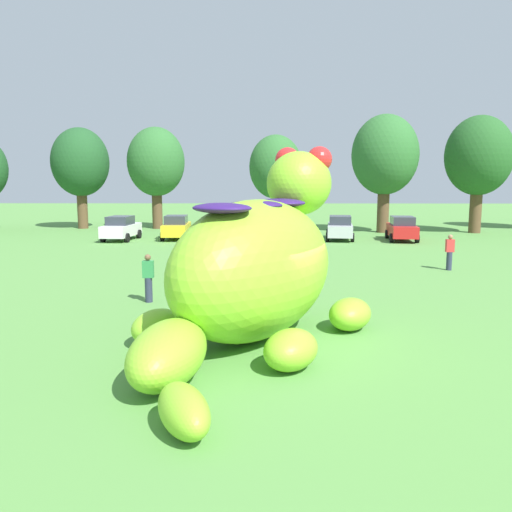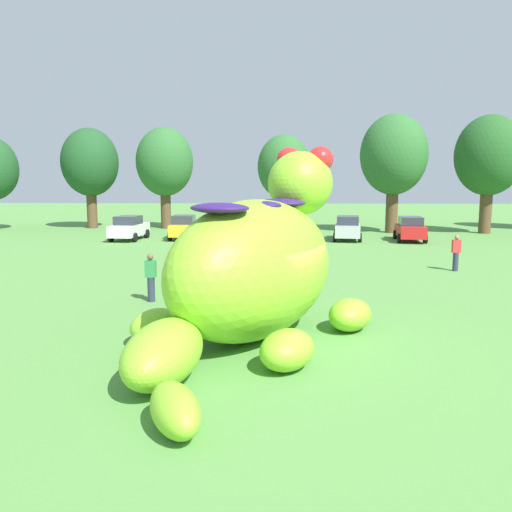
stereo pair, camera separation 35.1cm
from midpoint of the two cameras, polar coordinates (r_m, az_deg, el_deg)
The scene contains 16 objects.
ground_plane at distance 14.32m, azimuth 4.09°, elevation -9.16°, with size 160.00×160.00×0.00m, color #568E42.
giant_inflatable_creature at distance 14.19m, azimuth 0.59°, elevation -1.20°, with size 7.06×10.51×5.32m.
car_white at distance 38.36m, azimuth -13.43°, elevation 3.00°, with size 2.21×4.23×1.72m.
car_yellow at distance 38.25m, azimuth -7.59°, elevation 3.14°, with size 2.06×4.16×1.72m.
car_orange at distance 37.96m, azimuth -1.90°, elevation 3.17°, with size 2.22×4.23×1.72m.
car_blue at distance 38.24m, azimuth 3.85°, elevation 3.20°, with size 1.99×4.12×1.72m.
car_silver at distance 37.83m, azimuth 10.22°, elevation 3.03°, with size 2.34×4.29×1.72m.
car_red at distance 38.20m, azimuth 16.72°, elevation 2.86°, with size 2.27×4.26×1.72m.
tree_left at distance 48.47m, azimuth -17.47°, elevation 9.66°, with size 4.91×4.91×8.72m.
tree_mid_left at distance 46.67m, azimuth -9.72°, elevation 10.01°, with size 4.93×4.93×8.75m.
tree_centre_left at distance 45.78m, azimuth 3.29°, elevation 9.61°, with size 4.56×4.56×8.10m.
tree_centre at distance 43.69m, azimuth 15.03°, elevation 10.54°, with size 5.31×5.31×9.42m.
tree_centre_right at distance 45.67m, azimuth 24.29°, elevation 9.89°, with size 5.24×5.24×9.30m.
spectator_near_inflatable at distance 26.44m, azimuth 21.34°, elevation 0.29°, with size 0.38×0.26×1.71m.
spectator_mid_field at distance 21.56m, azimuth 1.56°, elevation -0.85°, with size 0.38×0.26×1.71m.
spectator_by_cars at distance 18.80m, azimuth -10.87°, elevation -2.37°, with size 0.38×0.26×1.71m.
Camera 2 is at (-0.33, -13.64, 4.31)m, focal length 36.66 mm.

